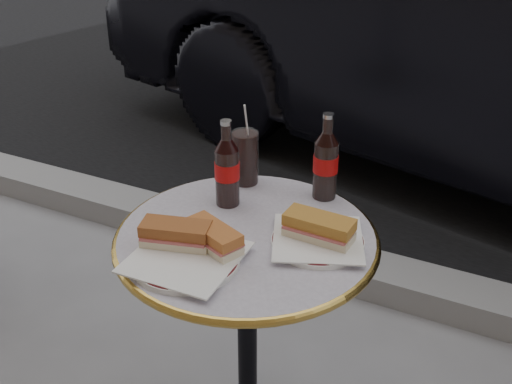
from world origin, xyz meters
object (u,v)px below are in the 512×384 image
at_px(plate_left, 186,260).
at_px(cola_bottle_right, 326,156).
at_px(plate_right, 318,241).
at_px(cola_bottle_left, 227,163).
at_px(cola_glass, 245,157).
at_px(bistro_table, 247,353).

distance_m(plate_left, cola_bottle_right, 0.46).
distance_m(plate_right, cola_bottle_right, 0.25).
xyz_separation_m(cola_bottle_left, cola_glass, (-0.01, 0.12, -0.04)).
height_order(cola_bottle_right, cola_glass, cola_bottle_right).
distance_m(bistro_table, cola_glass, 0.51).
bearing_deg(plate_right, cola_glass, 145.72).
distance_m(plate_left, cola_glass, 0.40).
height_order(bistro_table, cola_bottle_right, cola_bottle_right).
relative_size(plate_left, cola_bottle_left, 1.05).
relative_size(bistro_table, cola_glass, 5.01).
relative_size(plate_left, cola_glass, 1.63).
height_order(bistro_table, cola_bottle_left, cola_bottle_left).
bearing_deg(cola_glass, cola_bottle_left, -83.74).
distance_m(bistro_table, plate_right, 0.41).
bearing_deg(bistro_table, plate_left, -111.76).
height_order(bistro_table, plate_left, plate_left).
height_order(plate_left, cola_glass, cola_glass).
xyz_separation_m(plate_left, plate_right, (0.23, 0.20, -0.00)).
distance_m(plate_left, cola_bottle_left, 0.29).
bearing_deg(plate_right, plate_left, -138.94).
bearing_deg(cola_bottle_left, cola_bottle_right, 34.77).
bearing_deg(bistro_table, cola_bottle_left, 135.06).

